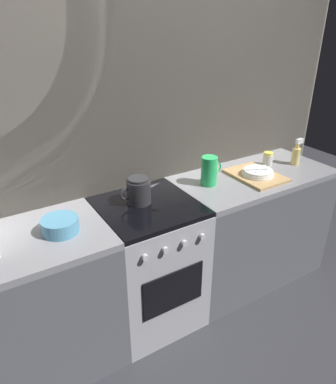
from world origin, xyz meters
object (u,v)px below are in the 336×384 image
(dish_pile, at_px, (257,174))
(spice_jar, at_px, (268,159))
(pitcher, at_px, (209,171))
(spray_bottle, at_px, (296,154))
(kettle, at_px, (139,191))
(stove_unit, at_px, (149,264))
(mixing_bowl, at_px, (60,225))

(dish_pile, distance_m, spice_jar, 0.27)
(pitcher, height_order, spray_bottle, spray_bottle)
(kettle, relative_size, spray_bottle, 1.40)
(spice_jar, height_order, spray_bottle, spray_bottle)
(kettle, height_order, spray_bottle, spray_bottle)
(stove_unit, relative_size, spray_bottle, 4.43)
(mixing_bowl, bearing_deg, spice_jar, 3.56)
(mixing_bowl, bearing_deg, dish_pile, -0.97)
(mixing_bowl, height_order, spray_bottle, spray_bottle)
(stove_unit, bearing_deg, spice_jar, 4.31)
(kettle, xyz_separation_m, pitcher, (0.53, -0.01, 0.02))
(kettle, height_order, spice_jar, kettle)
(spice_jar, bearing_deg, stove_unit, -175.69)
(stove_unit, relative_size, kettle, 3.16)
(stove_unit, height_order, kettle, kettle)
(dish_pile, bearing_deg, mixing_bowl, 179.03)
(pitcher, bearing_deg, kettle, 178.47)
(dish_pile, height_order, spray_bottle, spray_bottle)
(stove_unit, relative_size, mixing_bowl, 4.50)
(kettle, xyz_separation_m, dish_pile, (0.90, -0.10, -0.06))
(mixing_bowl, relative_size, spray_bottle, 0.99)
(stove_unit, distance_m, mixing_bowl, 0.73)
(stove_unit, distance_m, pitcher, 0.75)
(pitcher, bearing_deg, stove_unit, -175.11)
(kettle, height_order, pitcher, pitcher)
(stove_unit, height_order, mixing_bowl, mixing_bowl)
(kettle, bearing_deg, spray_bottle, -3.11)
(stove_unit, bearing_deg, pitcher, 4.89)
(spice_jar, distance_m, spray_bottle, 0.22)
(pitcher, bearing_deg, dish_pile, -13.23)
(kettle, distance_m, dish_pile, 0.90)
(spice_jar, bearing_deg, kettle, -178.68)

